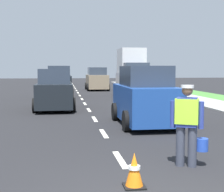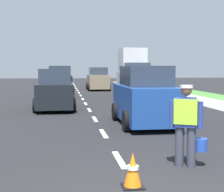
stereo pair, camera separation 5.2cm
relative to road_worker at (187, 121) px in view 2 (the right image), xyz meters
name	(u,v)px [view 2 (the right image)]	position (x,y,z in m)	size (l,w,h in m)	color
ground_plane	(80,95)	(-1.28, 18.99, -0.93)	(96.00, 96.00, 0.00)	black
lane_center_line	(78,92)	(-1.28, 23.19, -0.93)	(0.14, 46.40, 0.01)	silver
road_worker	(187,121)	(0.00, 0.00, 0.00)	(0.75, 0.45, 1.67)	#383D4C
traffic_cone_near	(133,170)	(-1.33, -1.03, -0.64)	(0.36, 0.36, 0.59)	black
delivery_truck	(134,74)	(2.64, 18.01, 0.68)	(2.16, 4.60, 3.54)	silver
car_outgoing_far	(98,80)	(0.66, 25.01, 0.07)	(2.08, 4.07, 2.15)	gray
car_oncoming_lead	(55,90)	(-2.92, 10.37, 0.00)	(1.95, 4.25, 2.00)	black
car_oncoming_second	(60,83)	(-2.78, 17.66, 0.10)	(1.95, 3.86, 2.22)	black
car_outgoing_ahead	(145,98)	(0.36, 5.11, 0.04)	(1.95, 3.85, 2.10)	#1E4799
car_oncoming_third	(62,77)	(-2.76, 34.40, 0.08)	(2.07, 4.16, 2.18)	black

